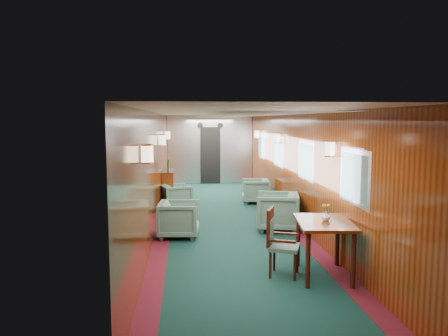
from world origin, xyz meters
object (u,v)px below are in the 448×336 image
(credenza, at_px, (168,187))
(dining_table, at_px, (324,230))
(side_chair, at_px, (278,239))
(armchair_left_near, at_px, (179,219))
(armchair_right_near, at_px, (277,211))
(armchair_right_far, at_px, (255,191))
(armchair_left_far, at_px, (176,197))

(credenza, bearing_deg, dining_table, -66.40)
(side_chair, distance_m, credenza, 5.74)
(dining_table, xyz_separation_m, credenza, (-2.43, 5.56, -0.21))
(side_chair, xyz_separation_m, armchair_left_near, (-1.46, 2.21, -0.19))
(credenza, height_order, armchair_right_near, credenza)
(armchair_right_near, bearing_deg, armchair_right_far, -169.10)
(armchair_right_far, bearing_deg, armchair_right_near, 3.93)
(side_chair, distance_m, armchair_left_far, 5.08)
(side_chair, bearing_deg, dining_table, 11.58)
(armchair_left_near, xyz_separation_m, armchair_right_near, (2.00, 0.35, 0.04))
(dining_table, height_order, armchair_left_near, dining_table)
(credenza, xyz_separation_m, armchair_right_far, (2.35, 0.07, -0.15))
(armchair_left_far, bearing_deg, dining_table, -174.67)
(side_chair, relative_size, armchair_right_far, 1.38)
(dining_table, relative_size, armchair_right_far, 1.63)
(armchair_left_far, distance_m, armchair_right_near, 3.09)
(credenza, bearing_deg, armchair_left_far, -70.65)
(credenza, relative_size, armchair_left_far, 1.70)
(armchair_left_far, bearing_deg, credenza, 0.56)
(credenza, relative_size, armchair_right_near, 1.41)
(credenza, xyz_separation_m, armchair_right_near, (2.32, -2.89, -0.08))
(armchair_left_near, distance_m, armchair_right_near, 2.03)
(armchair_left_near, bearing_deg, credenza, 10.25)
(armchair_left_near, distance_m, armchair_left_far, 2.62)
(credenza, height_order, armchair_right_far, credenza)
(armchair_left_near, bearing_deg, armchair_right_far, -26.93)
(credenza, distance_m, armchair_right_far, 2.36)
(armchair_right_far, bearing_deg, armchair_left_far, -67.50)
(credenza, distance_m, armchair_left_far, 0.68)
(armchair_left_far, xyz_separation_m, armchair_right_near, (2.10, -2.26, 0.07))
(side_chair, height_order, armchair_left_near, side_chair)
(side_chair, distance_m, armchair_right_far, 5.56)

